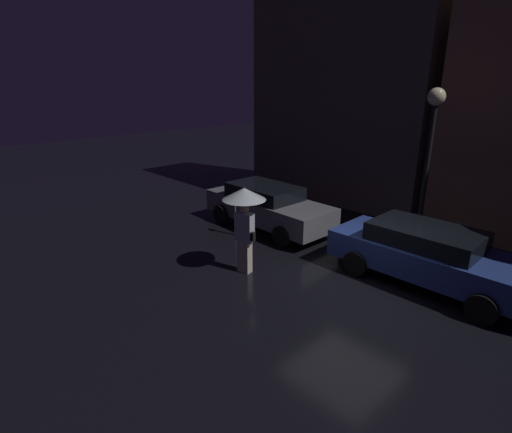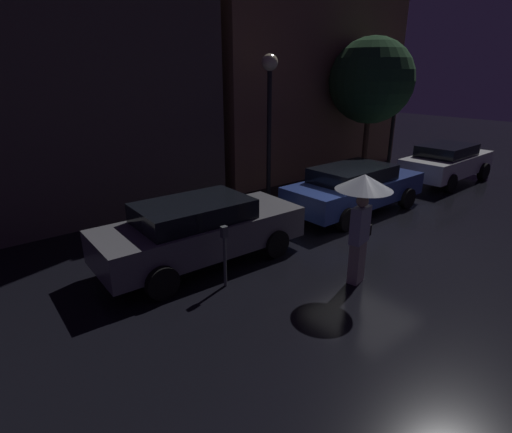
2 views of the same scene
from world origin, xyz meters
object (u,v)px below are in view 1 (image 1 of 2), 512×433
Objects in this scene: parked_car_blue at (429,255)px; parking_meter at (235,212)px; parked_car_grey at (267,206)px; street_lamp_near at (432,132)px; pedestrian_with_umbrella at (244,208)px.

parked_car_blue reaches higher than parking_meter.
parked_car_blue is at bearing 1.83° from parked_car_grey.
parked_car_grey is at bearing -149.35° from street_lamp_near.
parked_car_grey is 5.30m from street_lamp_near.
street_lamp_near reaches higher than parked_car_grey.
parked_car_grey is 3.44m from pedestrian_with_umbrella.
parking_meter is (-5.56, -1.23, 0.03)m from parked_car_blue.
street_lamp_near reaches higher than parked_car_blue.
pedestrian_with_umbrella is 5.73m from street_lamp_near.
parked_car_blue is 1.06× the size of street_lamp_near.
parking_meter is (-0.21, -1.21, 0.02)m from parked_car_grey.
parked_car_grey is 1.23m from parking_meter.
parking_meter is at bearing -168.16° from parked_car_blue.
parking_meter is 6.08m from street_lamp_near.
parking_meter is at bearing -139.68° from street_lamp_near.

